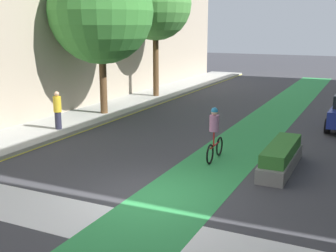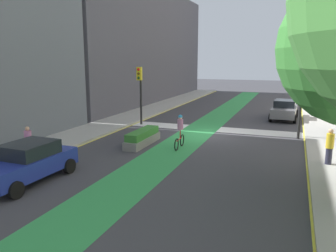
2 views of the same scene
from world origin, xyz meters
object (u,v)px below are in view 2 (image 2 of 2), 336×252
(cyclist_in_lane, at_px, (180,131))
(car_grey_left_near, at_px, (284,110))
(traffic_signal_near_right, at_px, (140,85))
(pedestrian_sidewalk_left_a, at_px, (330,146))
(pedestrian_sidewalk_right_b, at_px, (28,142))
(car_blue_right_far, at_px, (27,162))
(traffic_signal_near_left, at_px, (302,93))
(median_planter, at_px, (143,138))

(cyclist_in_lane, bearing_deg, car_grey_left_near, -113.77)
(car_grey_left_near, bearing_deg, traffic_signal_near_right, 31.35)
(pedestrian_sidewalk_left_a, relative_size, pedestrian_sidewalk_right_b, 1.07)
(cyclist_in_lane, distance_m, pedestrian_sidewalk_left_a, 7.45)
(car_blue_right_far, xyz_separation_m, car_grey_left_near, (-9.13, -18.58, 0.00))
(car_grey_left_near, relative_size, cyclist_in_lane, 2.30)
(traffic_signal_near_left, bearing_deg, pedestrian_sidewalk_right_b, 37.34)
(cyclist_in_lane, bearing_deg, pedestrian_sidewalk_right_b, 38.23)
(traffic_signal_near_right, relative_size, pedestrian_sidewalk_left_a, 2.60)
(traffic_signal_near_right, relative_size, car_blue_right_far, 1.00)
(car_grey_left_near, distance_m, pedestrian_sidewalk_left_a, 12.60)
(pedestrian_sidewalk_right_b, bearing_deg, pedestrian_sidewalk_left_a, -163.78)
(traffic_signal_near_right, bearing_deg, cyclist_in_lane, 132.17)
(pedestrian_sidewalk_left_a, bearing_deg, traffic_signal_near_left, -76.99)
(pedestrian_sidewalk_left_a, bearing_deg, median_planter, -5.01)
(pedestrian_sidewalk_right_b, bearing_deg, cyclist_in_lane, -141.77)
(car_grey_left_near, bearing_deg, pedestrian_sidewalk_left_a, 100.63)
(traffic_signal_near_left, xyz_separation_m, cyclist_in_lane, (6.14, 4.54, -1.86))
(car_blue_right_far, bearing_deg, cyclist_in_lane, -119.86)
(traffic_signal_near_left, distance_m, pedestrian_sidewalk_left_a, 5.85)
(pedestrian_sidewalk_left_a, bearing_deg, traffic_signal_near_right, -27.09)
(traffic_signal_near_left, xyz_separation_m, pedestrian_sidewalk_left_a, (-1.25, 5.41, -1.85))
(traffic_signal_near_right, bearing_deg, pedestrian_sidewalk_right_b, 83.51)
(traffic_signal_near_right, bearing_deg, car_grey_left_near, -148.65)
(traffic_signal_near_right, height_order, median_planter, traffic_signal_near_right)
(pedestrian_sidewalk_left_a, height_order, pedestrian_sidewalk_right_b, pedestrian_sidewalk_left_a)
(traffic_signal_near_left, relative_size, cyclist_in_lane, 2.17)
(traffic_signal_near_right, relative_size, pedestrian_sidewalk_right_b, 2.78)
(traffic_signal_near_right, distance_m, pedestrian_sidewalk_left_a, 13.97)
(traffic_signal_near_left, bearing_deg, car_blue_right_far, 48.68)
(car_grey_left_near, distance_m, median_planter, 13.67)
(car_blue_right_far, xyz_separation_m, cyclist_in_lane, (-4.06, -7.07, 0.17))
(car_blue_right_far, xyz_separation_m, pedestrian_sidewalk_left_a, (-11.45, -6.20, 0.18))
(traffic_signal_near_left, distance_m, cyclist_in_lane, 7.86)
(median_planter, bearing_deg, cyclist_in_lane, -179.39)
(pedestrian_sidewalk_right_b, bearing_deg, traffic_signal_near_left, -142.66)
(car_grey_left_near, bearing_deg, cyclist_in_lane, 66.23)
(car_blue_right_far, distance_m, car_grey_left_near, 20.70)
(traffic_signal_near_left, relative_size, median_planter, 1.18)
(traffic_signal_near_right, distance_m, cyclist_in_lane, 7.60)
(traffic_signal_near_right, height_order, pedestrian_sidewalk_right_b, traffic_signal_near_right)
(cyclist_in_lane, relative_size, pedestrian_sidewalk_right_b, 1.21)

